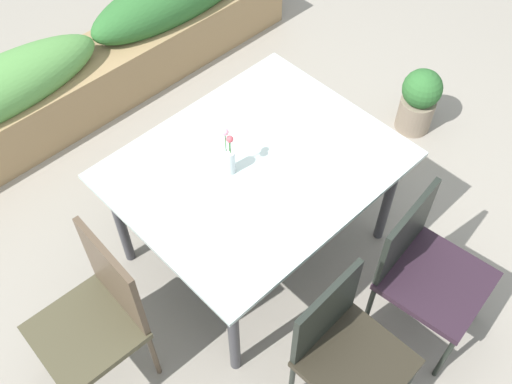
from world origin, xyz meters
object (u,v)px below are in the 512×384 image
object	(u,v)px
chair_end_left	(97,313)
flower_vase	(229,157)
dining_table	(256,172)
chair_near_right	(426,266)
potted_plant	(419,100)
planter_box	(100,59)
chair_near_left	(345,347)

from	to	relation	value
chair_end_left	flower_vase	size ratio (longest dim) A/B	3.22
dining_table	chair_near_right	world-z (taller)	chair_near_right
potted_plant	dining_table	bearing A→B (deg)	178.57
planter_box	chair_end_left	bearing A→B (deg)	-123.93
dining_table	flower_vase	distance (m)	0.22
chair_end_left	potted_plant	xyz separation A→B (m)	(2.59, -0.04, -0.27)
chair_near_left	flower_vase	xyz separation A→B (m)	(0.19, 0.98, 0.37)
chair_near_left	chair_end_left	bearing A→B (deg)	-53.72
dining_table	chair_near_left	world-z (taller)	chair_near_left
flower_vase	potted_plant	world-z (taller)	flower_vase
flower_vase	dining_table	bearing A→B (deg)	-23.49
flower_vase	chair_end_left	bearing A→B (deg)	-176.25
chair_near_right	potted_plant	distance (m)	1.54
chair_near_right	planter_box	xyz separation A→B (m)	(-0.17, 2.69, -0.15)
chair_near_left	flower_vase	world-z (taller)	flower_vase
dining_table	chair_end_left	xyz separation A→B (m)	(-1.05, -0.00, -0.17)
dining_table	potted_plant	bearing A→B (deg)	-1.43
flower_vase	chair_near_right	bearing A→B (deg)	-65.73
flower_vase	potted_plant	distance (m)	1.79
chair_end_left	chair_near_right	bearing A→B (deg)	-122.00
chair_near_left	chair_near_right	xyz separation A→B (m)	(0.63, 0.00, -0.01)
chair_end_left	potted_plant	size ratio (longest dim) A/B	1.93
chair_near_left	planter_box	bearing A→B (deg)	-101.72
chair_end_left	planter_box	world-z (taller)	chair_end_left
planter_box	potted_plant	world-z (taller)	planter_box
flower_vase	potted_plant	bearing A→B (deg)	-3.27
chair_end_left	chair_near_left	bearing A→B (deg)	-139.72
planter_box	chair_near_left	bearing A→B (deg)	-99.77
chair_end_left	chair_near_right	world-z (taller)	chair_end_left
dining_table	flower_vase	size ratio (longest dim) A/B	4.75
dining_table	potted_plant	xyz separation A→B (m)	(1.54, -0.04, -0.45)
dining_table	chair_near_left	bearing A→B (deg)	-109.16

